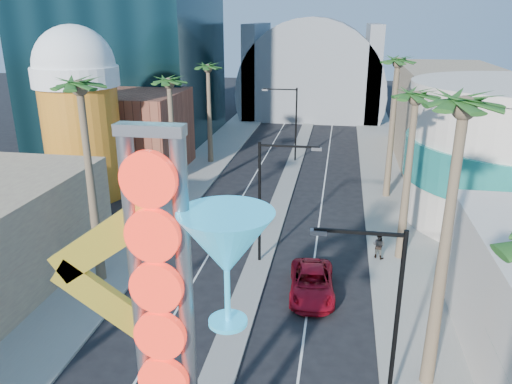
# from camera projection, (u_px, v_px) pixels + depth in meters

# --- Properties ---
(sidewalk_west) EXTENTS (5.00, 100.00, 0.15)m
(sidewalk_west) POSITION_uv_depth(u_px,v_px,m) (187.00, 182.00, 47.85)
(sidewalk_west) COLOR gray
(sidewalk_west) RESTS_ON ground
(sidewalk_east) EXTENTS (5.00, 100.00, 0.15)m
(sidewalk_east) POSITION_uv_depth(u_px,v_px,m) (391.00, 193.00, 44.81)
(sidewalk_east) COLOR gray
(sidewalk_east) RESTS_ON ground
(median) EXTENTS (1.60, 84.00, 0.15)m
(median) POSITION_uv_depth(u_px,v_px,m) (289.00, 177.00, 49.12)
(median) COLOR gray
(median) RESTS_ON ground
(brick_filler_west) EXTENTS (10.00, 10.00, 8.00)m
(brick_filler_west) POSITION_uv_depth(u_px,v_px,m) (132.00, 132.00, 50.36)
(brick_filler_west) COLOR brown
(brick_filler_west) RESTS_ON ground
(filler_east) EXTENTS (10.00, 20.00, 10.00)m
(filler_east) POSITION_uv_depth(u_px,v_px,m) (446.00, 114.00, 54.21)
(filler_east) COLOR #957660
(filler_east) RESTS_ON ground
(beer_mug) EXTENTS (7.00, 7.00, 14.50)m
(beer_mug) POSITION_uv_depth(u_px,v_px,m) (79.00, 107.00, 41.81)
(beer_mug) COLOR #B77618
(beer_mug) RESTS_ON ground
(canopy) EXTENTS (22.00, 16.00, 22.00)m
(canopy) POSITION_uv_depth(u_px,v_px,m) (313.00, 88.00, 79.29)
(canopy) COLOR slate
(canopy) RESTS_ON ground
(neon_sign) EXTENTS (6.53, 2.60, 12.55)m
(neon_sign) POSITION_uv_depth(u_px,v_px,m) (190.00, 309.00, 14.02)
(neon_sign) COLOR gray
(neon_sign) RESTS_ON ground
(streetlight_0) EXTENTS (3.79, 0.25, 8.00)m
(streetlight_0) POSITION_uv_depth(u_px,v_px,m) (268.00, 191.00, 30.70)
(streetlight_0) COLOR black
(streetlight_0) RESTS_ON ground
(streetlight_1) EXTENTS (3.79, 0.25, 8.00)m
(streetlight_1) POSITION_uv_depth(u_px,v_px,m) (291.00, 117.00, 53.18)
(streetlight_1) COLOR black
(streetlight_1) RESTS_ON ground
(streetlight_2) EXTENTS (3.45, 0.25, 8.00)m
(streetlight_2) POSITION_uv_depth(u_px,v_px,m) (385.00, 307.00, 18.58)
(streetlight_2) COLOR black
(streetlight_2) RESTS_ON ground
(palm_1) EXTENTS (2.40, 2.40, 12.70)m
(palm_1) POSITION_uv_depth(u_px,v_px,m) (81.00, 101.00, 26.53)
(palm_1) COLOR brown
(palm_1) RESTS_ON ground
(palm_2) EXTENTS (2.40, 2.40, 11.20)m
(palm_2) POSITION_uv_depth(u_px,v_px,m) (169.00, 90.00, 39.98)
(palm_2) COLOR brown
(palm_2) RESTS_ON ground
(palm_3) EXTENTS (2.40, 2.40, 11.20)m
(palm_3) POSITION_uv_depth(u_px,v_px,m) (208.00, 74.00, 51.13)
(palm_3) COLOR brown
(palm_3) RESTS_ON ground
(palm_5) EXTENTS (2.40, 2.40, 13.20)m
(palm_5) POSITION_uv_depth(u_px,v_px,m) (461.00, 128.00, 17.93)
(palm_5) COLOR brown
(palm_5) RESTS_ON ground
(palm_6) EXTENTS (2.40, 2.40, 11.70)m
(palm_6) POSITION_uv_depth(u_px,v_px,m) (415.00, 108.00, 29.53)
(palm_6) COLOR brown
(palm_6) RESTS_ON ground
(palm_7) EXTENTS (2.40, 2.40, 12.70)m
(palm_7) POSITION_uv_depth(u_px,v_px,m) (397.00, 72.00, 40.38)
(palm_7) COLOR brown
(palm_7) RESTS_ON ground
(red_pickup) EXTENTS (2.86, 5.52, 1.49)m
(red_pickup) POSITION_uv_depth(u_px,v_px,m) (312.00, 283.00, 28.35)
(red_pickup) COLOR #B00D20
(red_pickup) RESTS_ON ground
(pedestrian_b) EXTENTS (1.06, 0.99, 1.75)m
(pedestrian_b) POSITION_uv_depth(u_px,v_px,m) (379.00, 245.00, 32.37)
(pedestrian_b) COLOR gray
(pedestrian_b) RESTS_ON sidewalk_east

